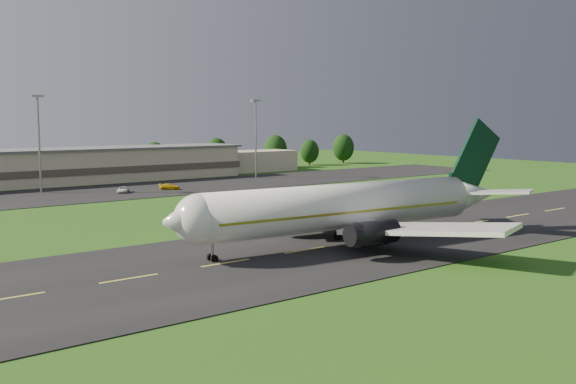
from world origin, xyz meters
TOP-DOWN VIEW (x-y plane):
  - ground at (0.00, 0.00)m, footprint 360.00×360.00m
  - taxiway at (0.00, 0.00)m, footprint 220.00×30.00m
  - apron at (0.00, 72.00)m, footprint 260.00×30.00m
  - airliner at (17.68, -0.08)m, footprint 51.25×41.97m
  - terminal at (6.40, 96.18)m, footprint 145.00×16.00m
  - light_mast_centre at (5.00, 80.00)m, footprint 2.40×1.20m
  - light_mast_east at (60.00, 80.00)m, footprint 2.40×1.20m
  - tree_line at (39.54, 106.25)m, footprint 194.92×9.12m
  - service_vehicle_c at (18.31, 68.84)m, footprint 4.10×4.91m
  - service_vehicle_d at (28.68, 68.14)m, footprint 4.59×4.14m

SIDE VIEW (x-z plane):
  - ground at x=0.00m, z-range 0.00..0.00m
  - taxiway at x=0.00m, z-range 0.00..0.10m
  - apron at x=0.00m, z-range 0.00..0.10m
  - service_vehicle_c at x=18.31m, z-range 0.10..1.35m
  - service_vehicle_d at x=28.68m, z-range 0.10..1.38m
  - terminal at x=6.40m, z-range -0.21..8.19m
  - airliner at x=17.68m, z-range -3.13..12.45m
  - tree_line at x=39.54m, z-range -0.05..10.19m
  - light_mast_centre at x=5.00m, z-range 2.56..22.91m
  - light_mast_east at x=60.00m, z-range 2.56..22.91m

